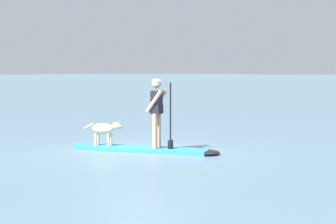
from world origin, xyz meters
The scene contains 4 objects.
ground_plane centered at (0.00, 0.00, 0.00)m, with size 400.00×400.00×0.00m, color slate.
paddleboard centered at (0.21, 0.09, 0.05)m, with size 3.59×2.05×0.10m.
person_paddler centered at (0.40, 0.17, 1.07)m, with size 0.68×0.60×1.66m.
dog centered at (-0.87, -0.38, 0.50)m, with size 0.99×0.50×0.59m.
Camera 1 is at (9.22, -9.23, 1.98)m, focal length 57.72 mm.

